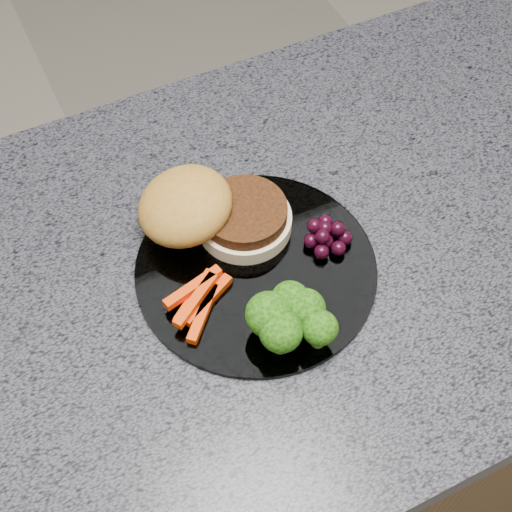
{
  "coord_description": "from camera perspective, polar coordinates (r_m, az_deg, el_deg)",
  "views": [
    {
      "loc": [
        -0.17,
        -0.4,
        1.54
      ],
      "look_at": [
        0.02,
        -0.01,
        0.93
      ],
      "focal_mm": 50.0,
      "sensor_mm": 36.0,
      "label": 1
    }
  ],
  "objects": [
    {
      "name": "island_cabinet",
      "position": [
        1.19,
        -1.04,
        -13.53
      ],
      "size": [
        1.2,
        0.6,
        0.86
      ],
      "primitive_type": "cube",
      "color": "#54381C",
      "rests_on": "ground"
    },
    {
      "name": "grape_bunch",
      "position": [
        0.77,
        5.67,
        1.68
      ],
      "size": [
        0.05,
        0.05,
        0.03
      ],
      "rotation": [
        0.0,
        0.0,
        0.38
      ],
      "color": "black",
      "rests_on": "plate"
    },
    {
      "name": "carrot_sticks",
      "position": [
        0.73,
        -4.6,
        -3.48
      ],
      "size": [
        0.08,
        0.08,
        0.02
      ],
      "rotation": [
        0.0,
        0.0,
        0.33
      ],
      "color": "#F13C04",
      "rests_on": "plate"
    },
    {
      "name": "countertop",
      "position": [
        0.79,
        -1.53,
        -1.58
      ],
      "size": [
        1.2,
        0.6,
        0.04
      ],
      "primitive_type": "cube",
      "color": "#484852",
      "rests_on": "island_cabinet"
    },
    {
      "name": "burger",
      "position": [
        0.78,
        -3.99,
        3.48
      ],
      "size": [
        0.19,
        0.16,
        0.06
      ],
      "rotation": [
        0.0,
        0.0,
        -0.32
      ],
      "color": "#F8E3AE",
      "rests_on": "plate"
    },
    {
      "name": "broccoli",
      "position": [
        0.69,
        2.64,
        -4.89
      ],
      "size": [
        0.08,
        0.08,
        0.06
      ],
      "rotation": [
        0.0,
        0.0,
        -0.43
      ],
      "color": "#537C2D",
      "rests_on": "plate"
    },
    {
      "name": "plate",
      "position": [
        0.77,
        0.0,
        -0.98
      ],
      "size": [
        0.26,
        0.26,
        0.01
      ],
      "primitive_type": "cylinder",
      "color": "white",
      "rests_on": "countertop"
    }
  ]
}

